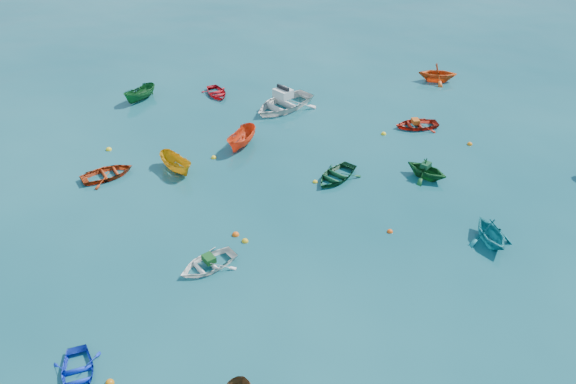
{
  "coord_description": "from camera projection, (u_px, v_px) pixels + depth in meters",
  "views": [
    {
      "loc": [
        0.18,
        -20.76,
        17.93
      ],
      "look_at": [
        0.0,
        5.0,
        0.4
      ],
      "focal_mm": 35.0,
      "sensor_mm": 36.0,
      "label": 1
    }
  ],
  "objects": [
    {
      "name": "sampan_yellow_mid",
      "position": [
        177.0,
        171.0,
        33.75
      ],
      "size": [
        2.75,
        2.89,
        1.12
      ],
      "primitive_type": "imported",
      "rotation": [
        0.0,
        0.0,
        0.73
      ],
      "color": "orange",
      "rests_on": "ground"
    },
    {
      "name": "dinghy_red_nw",
      "position": [
        108.0,
        177.0,
        33.21
      ],
      "size": [
        3.76,
        3.48,
        0.64
      ],
      "primitive_type": "imported",
      "rotation": [
        0.0,
        0.0,
        2.13
      ],
      "color": "#A9300E",
      "rests_on": "ground"
    },
    {
      "name": "tarp_orange_b",
      "position": [
        415.0,
        121.0,
        38.15
      ],
      "size": [
        0.54,
        0.67,
        0.29
      ],
      "primitive_type": "cube",
      "rotation": [
        0.0,
        0.0,
        -1.43
      ],
      "color": "#C85214",
      "rests_on": "dinghy_red_ne"
    },
    {
      "name": "buoy_ye_b",
      "position": [
        109.0,
        150.0,
        35.82
      ],
      "size": [
        0.38,
        0.38,
        0.38
      ],
      "primitive_type": "sphere",
      "color": "yellow",
      "rests_on": "ground"
    },
    {
      "name": "buoy_ye_d",
      "position": [
        214.0,
        158.0,
        34.99
      ],
      "size": [
        0.33,
        0.33,
        0.33
      ],
      "primitive_type": "sphere",
      "color": "yellow",
      "rests_on": "ground"
    },
    {
      "name": "buoy_ye_a",
      "position": [
        245.0,
        242.0,
        28.2
      ],
      "size": [
        0.34,
        0.34,
        0.34
      ],
      "primitive_type": "sphere",
      "color": "gold",
      "rests_on": "ground"
    },
    {
      "name": "sampan_orange_n",
      "position": [
        242.0,
        146.0,
        36.23
      ],
      "size": [
        2.26,
        3.33,
        1.2
      ],
      "primitive_type": "imported",
      "rotation": [
        0.0,
        0.0,
        -0.38
      ],
      "color": "#EE4116",
      "rests_on": "ground"
    },
    {
      "name": "buoy_or_a",
      "position": [
        110.0,
        383.0,
        21.21
      ],
      "size": [
        0.34,
        0.34,
        0.34
      ],
      "primitive_type": "sphere",
      "color": "orange",
      "rests_on": "ground"
    },
    {
      "name": "dinghy_blue_sw",
      "position": [
        78.0,
        376.0,
        21.51
      ],
      "size": [
        2.59,
        3.03,
        0.53
      ],
      "primitive_type": "imported",
      "rotation": [
        0.0,
        0.0,
        0.34
      ],
      "color": "#102FCC",
      "rests_on": "ground"
    },
    {
      "name": "dinghy_red_far",
      "position": [
        217.0,
        95.0,
        42.77
      ],
      "size": [
        2.92,
        3.29,
        0.56
      ],
      "primitive_type": "imported",
      "rotation": [
        0.0,
        0.0,
        0.44
      ],
      "color": "red",
      "rests_on": "ground"
    },
    {
      "name": "dinghy_cyan_se",
      "position": [
        489.0,
        242.0,
        28.19
      ],
      "size": [
        2.69,
        2.98,
        1.37
      ],
      "primitive_type": "imported",
      "rotation": [
        0.0,
        0.0,
        0.18
      ],
      "color": "teal",
      "rests_on": "ground"
    },
    {
      "name": "buoy_ye_c",
      "position": [
        315.0,
        182.0,
        32.7
      ],
      "size": [
        0.3,
        0.3,
        0.3
      ],
      "primitive_type": "sphere",
      "color": "yellow",
      "rests_on": "ground"
    },
    {
      "name": "sampan_green_far",
      "position": [
        141.0,
        100.0,
        41.99
      ],
      "size": [
        2.51,
        3.04,
        1.13
      ],
      "primitive_type": "imported",
      "rotation": [
        0.0,
        0.0,
        -0.58
      ],
      "color": "#145723",
      "rests_on": "ground"
    },
    {
      "name": "dinghy_red_ne",
      "position": [
        416.0,
        127.0,
        38.41
      ],
      "size": [
        3.23,
        2.52,
        0.61
      ],
      "primitive_type": "imported",
      "rotation": [
        0.0,
        0.0,
        -1.43
      ],
      "color": "#B21E0E",
      "rests_on": "ground"
    },
    {
      "name": "buoy_or_b",
      "position": [
        390.0,
        232.0,
        28.84
      ],
      "size": [
        0.3,
        0.3,
        0.3
      ],
      "primitive_type": "sphere",
      "color": "#FB510D",
      "rests_on": "ground"
    },
    {
      "name": "buoy_or_c",
      "position": [
        236.0,
        235.0,
        28.63
      ],
      "size": [
        0.37,
        0.37,
        0.37
      ],
      "primitive_type": "sphere",
      "color": "#F95A0D",
      "rests_on": "ground"
    },
    {
      "name": "buoy_or_d",
      "position": [
        470.0,
        145.0,
        36.4
      ],
      "size": [
        0.34,
        0.34,
        0.34
      ],
      "primitive_type": "sphere",
      "color": "orange",
      "rests_on": "ground"
    },
    {
      "name": "ground",
      "position": [
        287.0,
        257.0,
        27.25
      ],
      "size": [
        160.0,
        160.0,
        0.0
      ],
      "primitive_type": "plane",
      "color": "#0A414B",
      "rests_on": "ground"
    },
    {
      "name": "dinghy_green_e",
      "position": [
        336.0,
        178.0,
        33.04
      ],
      "size": [
        3.67,
        3.81,
        0.64
      ],
      "primitive_type": "imported",
      "rotation": [
        0.0,
        0.0,
        -0.67
      ],
      "color": "#104524",
      "rests_on": "ground"
    },
    {
      "name": "buoy_or_e",
      "position": [
        308.0,
        97.0,
        42.51
      ],
      "size": [
        0.31,
        0.31,
        0.31
      ],
      "primitive_type": "sphere",
      "color": "orange",
      "rests_on": "ground"
    },
    {
      "name": "tarp_green_a",
      "position": [
        209.0,
        259.0,
        26.44
      ],
      "size": [
        0.76,
        0.79,
        0.3
      ],
      "primitive_type": "cube",
      "rotation": [
        0.0,
        0.0,
        -0.91
      ],
      "color": "#134E1B",
      "rests_on": "dinghy_white_near"
    },
    {
      "name": "dinghy_green_n",
      "position": [
        425.0,
        177.0,
        33.14
      ],
      "size": [
        3.33,
        3.3,
        1.33
      ],
      "primitive_type": "imported",
      "rotation": [
        0.0,
        0.0,
        0.86
      ],
      "color": "#135421",
      "rests_on": "ground"
    },
    {
      "name": "tarp_green_b",
      "position": [
        426.0,
        165.0,
        32.74
      ],
      "size": [
        0.73,
        0.75,
        0.29
      ],
      "primitive_type": "cube",
      "rotation": [
        0.0,
        0.0,
        0.86
      ],
      "color": "#104124",
      "rests_on": "dinghy_green_n"
    },
    {
      "name": "dinghy_orange_far",
      "position": [
        436.0,
        81.0,
        44.95
      ],
      "size": [
        3.23,
        2.86,
        1.57
      ],
      "primitive_type": "imported",
      "rotation": [
        0.0,
        0.0,
        1.47
      ],
      "color": "#DC4F14",
      "rests_on": "ground"
    },
    {
      "name": "buoy_ye_e",
      "position": [
        384.0,
        134.0,
        37.56
      ],
      "size": [
        0.35,
        0.35,
        0.35
      ],
      "primitive_type": "sphere",
      "color": "yellow",
      "rests_on": "ground"
    },
    {
      "name": "dinghy_white_near",
      "position": [
        208.0,
        267.0,
        26.64
      ],
      "size": [
        3.53,
        3.39,
        0.6
      ],
      "primitive_type": "imported",
      "rotation": [
        0.0,
        0.0,
        -0.91
      ],
      "color": "white",
      "rests_on": "ground"
    },
    {
      "name": "motorboat_white",
      "position": [
        283.0,
        108.0,
        40.85
      ],
      "size": [
        6.01,
        6.01,
        1.63
      ],
      "primitive_type": "imported",
      "rotation": [
        0.0,
        0.0,
        -0.79
      ],
      "color": "silver",
      "rests_on": "ground"
    }
  ]
}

